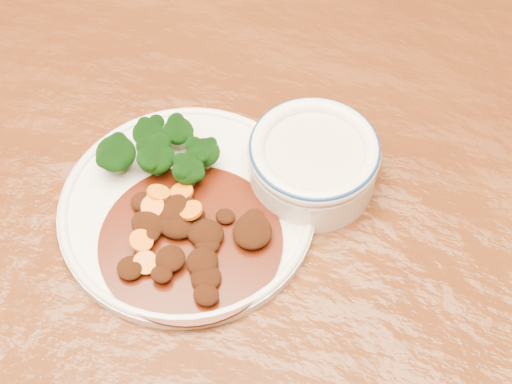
% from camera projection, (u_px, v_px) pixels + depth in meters
% --- Properties ---
extents(dining_table, '(1.52, 0.94, 0.75)m').
position_uv_depth(dining_table, '(169.00, 272.00, 0.71)').
color(dining_table, '#51270E').
rests_on(dining_table, ground).
extents(dinner_plate, '(0.24, 0.24, 0.01)m').
position_uv_depth(dinner_plate, '(187.00, 207.00, 0.65)').
color(dinner_plate, silver).
rests_on(dinner_plate, dining_table).
extents(broccoli_florets, '(0.11, 0.08, 0.04)m').
position_uv_depth(broccoli_florets, '(158.00, 151.00, 0.66)').
color(broccoli_florets, olive).
rests_on(broccoli_florets, dinner_plate).
extents(mince_stew, '(0.16, 0.16, 0.03)m').
position_uv_depth(mince_stew, '(191.00, 236.00, 0.62)').
color(mince_stew, '#421507').
rests_on(mince_stew, dinner_plate).
extents(dip_bowl, '(0.12, 0.12, 0.05)m').
position_uv_depth(dip_bowl, '(313.00, 161.00, 0.66)').
color(dip_bowl, silver).
rests_on(dip_bowl, dining_table).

